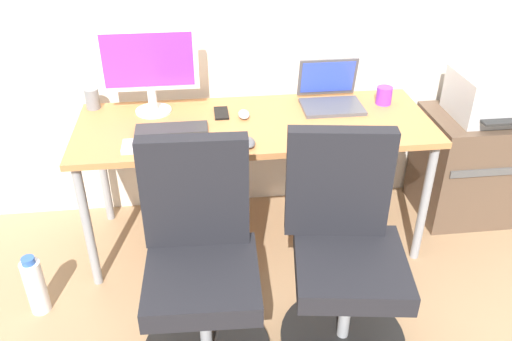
{
  "coord_description": "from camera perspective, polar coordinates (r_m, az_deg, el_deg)",
  "views": [
    {
      "loc": [
        -0.27,
        -2.31,
        1.84
      ],
      "look_at": [
        0.0,
        -0.05,
        0.46
      ],
      "focal_mm": 37.09,
      "sensor_mm": 36.0,
      "label": 1
    }
  ],
  "objects": [
    {
      "name": "ground_plane",
      "position": [
        2.97,
        -0.11,
        -7.08
      ],
      "size": [
        5.28,
        5.28,
        0.0
      ],
      "primitive_type": "plane",
      "color": "#9E7A56"
    },
    {
      "name": "desk",
      "position": [
        2.62,
        -0.13,
        4.0
      ],
      "size": [
        1.73,
        0.64,
        0.7
      ],
      "color": "#B77542",
      "rests_on": "ground"
    },
    {
      "name": "office_chair_left",
      "position": [
        2.15,
        -5.95,
        -10.28
      ],
      "size": [
        0.54,
        0.54,
        0.94
      ],
      "color": "black",
      "rests_on": "ground"
    },
    {
      "name": "office_chair_right",
      "position": [
        2.22,
        9.51,
        -9.03
      ],
      "size": [
        0.54,
        0.54,
        0.94
      ],
      "color": "black",
      "rests_on": "ground"
    },
    {
      "name": "side_cabinet",
      "position": [
        3.26,
        22.43,
        0.61
      ],
      "size": [
        0.59,
        0.47,
        0.61
      ],
      "color": "brown",
      "rests_on": "ground"
    },
    {
      "name": "printer",
      "position": [
        3.08,
        24.02,
        7.44
      ],
      "size": [
        0.38,
        0.4,
        0.24
      ],
      "color": "#B7B7B7",
      "rests_on": "side_cabinet"
    },
    {
      "name": "water_bottle_on_floor",
      "position": [
        2.65,
        -22.7,
        -11.4
      ],
      "size": [
        0.09,
        0.09,
        0.31
      ],
      "color": "white",
      "rests_on": "ground"
    },
    {
      "name": "desktop_monitor",
      "position": [
        2.65,
        -11.52,
        11.12
      ],
      "size": [
        0.48,
        0.18,
        0.43
      ],
      "color": "silver",
      "rests_on": "desk"
    },
    {
      "name": "open_laptop",
      "position": [
        2.79,
        8.0,
        8.13
      ],
      "size": [
        0.31,
        0.27,
        0.22
      ],
      "color": "#4C4C51",
      "rests_on": "desk"
    },
    {
      "name": "keyboard_by_monitor",
      "position": [
        2.4,
        -10.25,
        2.74
      ],
      "size": [
        0.34,
        0.12,
        0.02
      ],
      "primitive_type": "cube",
      "color": "#B7B7B7",
      "rests_on": "desk"
    },
    {
      "name": "keyboard_by_laptop",
      "position": [
        2.53,
        -9.09,
        4.42
      ],
      "size": [
        0.34,
        0.12,
        0.02
      ],
      "primitive_type": "cube",
      "color": "#2D2D2D",
      "rests_on": "desk"
    },
    {
      "name": "mouse_by_monitor",
      "position": [
        2.64,
        -1.32,
        6.09
      ],
      "size": [
        0.06,
        0.1,
        0.03
      ],
      "primitive_type": "ellipsoid",
      "color": "#B7B7B7",
      "rests_on": "desk"
    },
    {
      "name": "mouse_by_laptop",
      "position": [
        2.37,
        -0.77,
        3.05
      ],
      "size": [
        0.06,
        0.1,
        0.03
      ],
      "primitive_type": "ellipsoid",
      "color": "#515156",
      "rests_on": "desk"
    },
    {
      "name": "coffee_mug",
      "position": [
        2.85,
        13.65,
        7.87
      ],
      "size": [
        0.08,
        0.08,
        0.09
      ],
      "primitive_type": "cylinder",
      "color": "purple",
      "rests_on": "desk"
    },
    {
      "name": "pen_cup",
      "position": [
        2.84,
        -17.24,
        7.4
      ],
      "size": [
        0.07,
        0.07,
        0.1
      ],
      "primitive_type": "cylinder",
      "color": "slate",
      "rests_on": "desk"
    },
    {
      "name": "phone_near_laptop",
      "position": [
        2.38,
        -3.99,
        2.8
      ],
      "size": [
        0.07,
        0.14,
        0.01
      ],
      "primitive_type": "cube",
      "color": "black",
      "rests_on": "desk"
    },
    {
      "name": "phone_near_monitor",
      "position": [
        2.68,
        -3.76,
        6.2
      ],
      "size": [
        0.07,
        0.14,
        0.01
      ],
      "primitive_type": "cube",
      "color": "black",
      "rests_on": "desk"
    }
  ]
}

